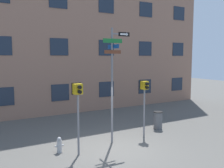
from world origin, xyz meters
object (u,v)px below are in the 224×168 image
Objects in this scene: pedestrian_signal_right at (145,93)px; fire_hydrant at (59,145)px; pedestrian_signal_left at (78,99)px; street_sign_pole at (113,75)px; trash_bin at (158,120)px.

pedestrian_signal_right is 4.59m from fire_hydrant.
pedestrian_signal_right is at bearing 10.77° from pedestrian_signal_left.
fire_hydrant is at bearing 131.84° from pedestrian_signal_left.
street_sign_pole is 7.95× the size of fire_hydrant.
pedestrian_signal_left reaches higher than fire_hydrant.
pedestrian_signal_left is at bearing -163.09° from street_sign_pole.
pedestrian_signal_left is (-1.88, -0.57, -0.81)m from street_sign_pole.
trash_bin is (3.10, 0.67, -2.55)m from street_sign_pole.
street_sign_pole is at bearing -167.76° from trash_bin.
pedestrian_signal_right is 2.16m from trash_bin.
fire_hydrant is (-0.57, 0.63, -1.91)m from pedestrian_signal_left.
fire_hydrant is (-4.23, -0.06, -1.78)m from pedestrian_signal_right.
street_sign_pole is 4.07m from trash_bin.
pedestrian_signal_left is 2.09m from fire_hydrant.
pedestrian_signal_left is 4.46× the size of fire_hydrant.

